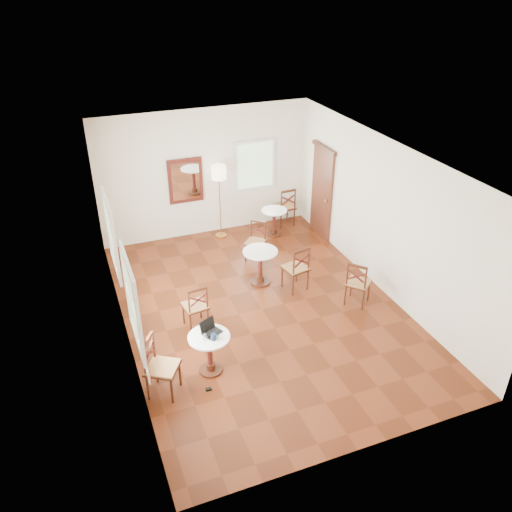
{
  "coord_description": "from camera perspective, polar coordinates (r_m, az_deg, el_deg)",
  "views": [
    {
      "loc": [
        -3.0,
        -7.41,
        5.73
      ],
      "look_at": [
        0.0,
        0.3,
        1.0
      ],
      "focal_mm": 36.12,
      "sensor_mm": 36.0,
      "label": 1
    }
  ],
  "objects": [
    {
      "name": "water_glass",
      "position": [
        7.99,
        -5.72,
        -8.91
      ],
      "size": [
        0.06,
        0.06,
        0.11
      ],
      "primitive_type": "cylinder",
      "color": "white",
      "rests_on": "cafe_table_near"
    },
    {
      "name": "laptop",
      "position": [
        8.14,
        -5.12,
        -8.09
      ],
      "size": [
        0.36,
        0.34,
        0.2
      ],
      "rotation": [
        0.0,
        0.0,
        0.45
      ],
      "color": "black",
      "rests_on": "cafe_table_near"
    },
    {
      "name": "cafe_table_back",
      "position": [
        12.3,
        2.02,
        4.06
      ],
      "size": [
        0.61,
        0.61,
        0.65
      ],
      "color": "#472011",
      "rests_on": "ground"
    },
    {
      "name": "chair_near_b",
      "position": [
        7.96,
        -10.51,
        -11.98
      ],
      "size": [
        0.63,
        0.63,
        1.0
      ],
      "rotation": [
        0.0,
        0.0,
        1.0
      ],
      "color": "#472011",
      "rests_on": "ground"
    },
    {
      "name": "mouse",
      "position": [
        8.07,
        -5.29,
        -8.8
      ],
      "size": [
        0.1,
        0.07,
        0.04
      ],
      "primitive_type": "ellipsoid",
      "rotation": [
        0.0,
        0.0,
        0.08
      ],
      "color": "black",
      "rests_on": "cafe_table_near"
    },
    {
      "name": "cafe_table_mid",
      "position": [
        10.36,
        0.48,
        -0.8
      ],
      "size": [
        0.7,
        0.7,
        0.74
      ],
      "color": "#472011",
      "rests_on": "ground"
    },
    {
      "name": "power_adapter",
      "position": [
        8.21,
        -5.3,
        -14.47
      ],
      "size": [
        0.09,
        0.05,
        0.03
      ],
      "primitive_type": "cube",
      "color": "black",
      "rests_on": "ground"
    },
    {
      "name": "navy_mug",
      "position": [
        7.99,
        -4.69,
        -8.91
      ],
      "size": [
        0.13,
        0.09,
        0.1
      ],
      "color": "#0F1B35",
      "rests_on": "cafe_table_near"
    },
    {
      "name": "chair_near_a",
      "position": [
        9.2,
        -6.72,
        -5.53
      ],
      "size": [
        0.46,
        0.46,
        0.89
      ],
      "rotation": [
        0.0,
        0.0,
        3.27
      ],
      "color": "#472011",
      "rests_on": "ground"
    },
    {
      "name": "room_shell",
      "position": [
        9.08,
        -0.29,
        4.73
      ],
      "size": [
        5.02,
        7.02,
        3.01
      ],
      "color": "white",
      "rests_on": "ground"
    },
    {
      "name": "floor_lamp",
      "position": [
        11.82,
        -4.13,
        8.69
      ],
      "size": [
        0.34,
        0.34,
        1.77
      ],
      "color": "#BF8C3F",
      "rests_on": "ground"
    },
    {
      "name": "chair_back_a",
      "position": [
        12.76,
        3.22,
        5.48
      ],
      "size": [
        0.48,
        0.48,
        0.99
      ],
      "rotation": [
        0.0,
        0.0,
        3.2
      ],
      "color": "#472011",
      "rests_on": "ground"
    },
    {
      "name": "chair_mid_a",
      "position": [
        10.19,
        4.47,
        -1.34
      ],
      "size": [
        0.53,
        0.53,
        0.97
      ],
      "rotation": [
        0.0,
        0.0,
        3.34
      ],
      "color": "#472011",
      "rests_on": "ground"
    },
    {
      "name": "cafe_table_near",
      "position": [
        8.26,
        -5.16,
        -10.29
      ],
      "size": [
        0.66,
        0.66,
        0.7
      ],
      "color": "#472011",
      "rests_on": "ground"
    },
    {
      "name": "chair_back_b",
      "position": [
        11.24,
        -0.02,
        1.64
      ],
      "size": [
        0.57,
        0.57,
        0.87
      ],
      "rotation": [
        0.0,
        0.0,
        -0.76
      ],
      "color": "#472011",
      "rests_on": "ground"
    },
    {
      "name": "ground",
      "position": [
        9.83,
        0.64,
        -5.88
      ],
      "size": [
        7.0,
        7.0,
        0.0
      ],
      "primitive_type": "plane",
      "color": "#622610",
      "rests_on": "ground"
    },
    {
      "name": "chair_mid_b",
      "position": [
        9.92,
        11.21,
        -2.95
      ],
      "size": [
        0.61,
        0.61,
        0.93
      ],
      "rotation": [
        0.0,
        0.0,
        2.29
      ],
      "color": "#472011",
      "rests_on": "ground"
    }
  ]
}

